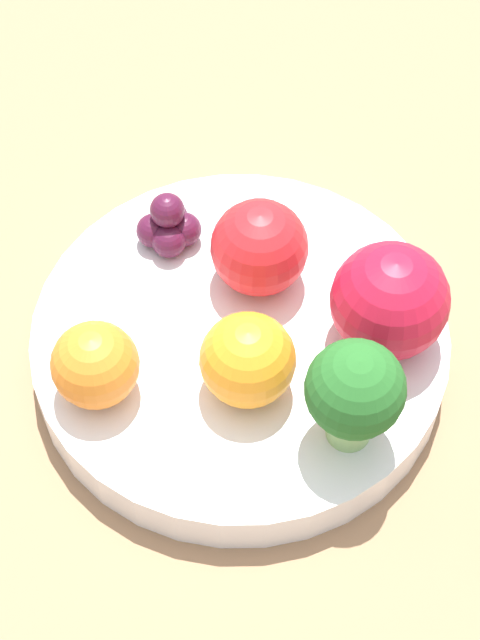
{
  "coord_description": "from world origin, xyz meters",
  "views": [
    {
      "loc": [
        -0.04,
        -0.32,
        0.53
      ],
      "look_at": [
        0.0,
        0.0,
        0.06
      ],
      "focal_mm": 60.0,
      "sensor_mm": 36.0,
      "label": 1
    }
  ],
  "objects_px": {
    "bowl": "(240,345)",
    "broccoli": "(355,393)",
    "grape_cluster": "(169,225)",
    "orange_back": "(95,365)",
    "apple_red": "(390,301)",
    "apple_green": "(259,247)",
    "orange_front": "(239,361)"
  },
  "relations": [
    {
      "from": "bowl",
      "to": "broccoli",
      "type": "bearing_deg",
      "value": -55.34
    },
    {
      "from": "bowl",
      "to": "apple_red",
      "type": "relative_size",
      "value": 3.64
    },
    {
      "from": "apple_green",
      "to": "grape_cluster",
      "type": "bearing_deg",
      "value": 145.75
    },
    {
      "from": "bowl",
      "to": "orange_back",
      "type": "height_order",
      "value": "orange_back"
    },
    {
      "from": "orange_back",
      "to": "grape_cluster",
      "type": "bearing_deg",
      "value": 65.27
    },
    {
      "from": "apple_red",
      "to": "apple_green",
      "type": "distance_m",
      "value": 0.08
    },
    {
      "from": "apple_green",
      "to": "orange_front",
      "type": "bearing_deg",
      "value": -105.1
    },
    {
      "from": "grape_cluster",
      "to": "bowl",
      "type": "bearing_deg",
      "value": -63.77
    },
    {
      "from": "broccoli",
      "to": "apple_red",
      "type": "bearing_deg",
      "value": 63.08
    },
    {
      "from": "broccoli",
      "to": "orange_front",
      "type": "bearing_deg",
      "value": 146.95
    },
    {
      "from": "bowl",
      "to": "apple_green",
      "type": "height_order",
      "value": "apple_green"
    },
    {
      "from": "orange_back",
      "to": "apple_green",
      "type": "bearing_deg",
      "value": 34.53
    },
    {
      "from": "bowl",
      "to": "apple_red",
      "type": "height_order",
      "value": "apple_red"
    },
    {
      "from": "orange_front",
      "to": "orange_back",
      "type": "bearing_deg",
      "value": 174.6
    },
    {
      "from": "orange_front",
      "to": "grape_cluster",
      "type": "relative_size",
      "value": 1.33
    },
    {
      "from": "apple_red",
      "to": "grape_cluster",
      "type": "xyz_separation_m",
      "value": [
        -0.11,
        0.08,
        -0.02
      ]
    },
    {
      "from": "broccoli",
      "to": "bowl",
      "type": "bearing_deg",
      "value": 124.66
    },
    {
      "from": "grape_cluster",
      "to": "orange_back",
      "type": "bearing_deg",
      "value": -114.73
    },
    {
      "from": "orange_front",
      "to": "bowl",
      "type": "bearing_deg",
      "value": 82.92
    },
    {
      "from": "orange_front",
      "to": "grape_cluster",
      "type": "height_order",
      "value": "orange_front"
    },
    {
      "from": "orange_front",
      "to": "orange_back",
      "type": "xyz_separation_m",
      "value": [
        -0.07,
        0.01,
        -0.0
      ]
    },
    {
      "from": "bowl",
      "to": "orange_front",
      "type": "height_order",
      "value": "orange_front"
    },
    {
      "from": "apple_green",
      "to": "grape_cluster",
      "type": "height_order",
      "value": "apple_green"
    },
    {
      "from": "broccoli",
      "to": "grape_cluster",
      "type": "xyz_separation_m",
      "value": [
        -0.08,
        0.14,
        -0.03
      ]
    },
    {
      "from": "broccoli",
      "to": "apple_green",
      "type": "relative_size",
      "value": 1.27
    },
    {
      "from": "bowl",
      "to": "apple_red",
      "type": "bearing_deg",
      "value": -8.34
    },
    {
      "from": "broccoli",
      "to": "apple_green",
      "type": "xyz_separation_m",
      "value": [
        -0.03,
        0.1,
        -0.01
      ]
    },
    {
      "from": "apple_red",
      "to": "orange_back",
      "type": "distance_m",
      "value": 0.16
    },
    {
      "from": "apple_red",
      "to": "orange_back",
      "type": "bearing_deg",
      "value": -173.73
    },
    {
      "from": "apple_red",
      "to": "orange_back",
      "type": "height_order",
      "value": "apple_red"
    },
    {
      "from": "bowl",
      "to": "broccoli",
      "type": "distance_m",
      "value": 0.1
    },
    {
      "from": "bowl",
      "to": "broccoli",
      "type": "relative_size",
      "value": 3.36
    }
  ]
}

